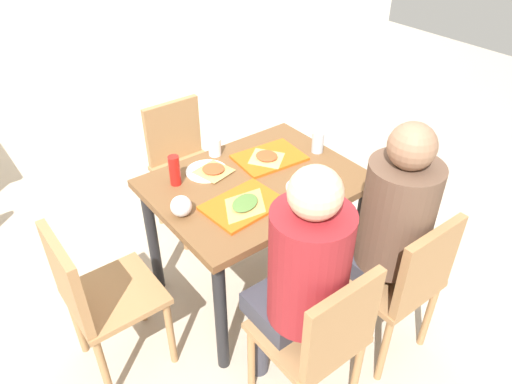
{
  "coord_description": "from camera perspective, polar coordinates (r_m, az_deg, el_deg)",
  "views": [
    {
      "loc": [
        -1.24,
        -1.62,
        2.13
      ],
      "look_at": [
        0.0,
        0.0,
        0.68
      ],
      "focal_mm": 33.59,
      "sensor_mm": 36.0,
      "label": 1
    }
  ],
  "objects": [
    {
      "name": "tray_red_far",
      "position": [
        2.63,
        1.61,
        4.11
      ],
      "size": [
        0.38,
        0.29,
        0.02
      ],
      "primitive_type": "cube",
      "rotation": [
        0.0,
        0.0,
        -0.09
      ],
      "color": "#D85914",
      "rests_on": "main_table"
    },
    {
      "name": "chair_near_left",
      "position": [
        2.07,
        7.75,
        -16.67
      ],
      "size": [
        0.4,
        0.4,
        0.87
      ],
      "color": "#9E7247",
      "rests_on": "ground_plane"
    },
    {
      "name": "tray_red_near",
      "position": [
        2.27,
        -1.55,
        -1.55
      ],
      "size": [
        0.38,
        0.29,
        0.02
      ],
      "primitive_type": "cube",
      "rotation": [
        0.0,
        0.0,
        0.08
      ],
      "color": "#D85914",
      "rests_on": "main_table"
    },
    {
      "name": "soda_can",
      "position": [
        2.69,
        7.37,
        5.94
      ],
      "size": [
        0.07,
        0.07,
        0.12
      ],
      "primitive_type": "cylinder",
      "color": "#B7BCC6",
      "rests_on": "main_table"
    },
    {
      "name": "plastic_cup_b",
      "position": [
        2.23,
        5.86,
        -1.15
      ],
      "size": [
        0.07,
        0.07,
        0.1
      ],
      "primitive_type": "cylinder",
      "color": "white",
      "rests_on": "main_table"
    },
    {
      "name": "foil_bundle",
      "position": [
        2.22,
        -8.9,
        -1.67
      ],
      "size": [
        0.1,
        0.1,
        0.1
      ],
      "primitive_type": "sphere",
      "color": "silver",
      "rests_on": "main_table"
    },
    {
      "name": "ground_plane",
      "position": [
        2.96,
        -0.0,
        -10.98
      ],
      "size": [
        10.0,
        10.0,
        0.02
      ],
      "primitive_type": "cube",
      "color": "#B7A893"
    },
    {
      "name": "pizza_slice_c",
      "position": [
        2.52,
        -5.1,
        2.66
      ],
      "size": [
        0.23,
        0.23,
        0.02
      ],
      "color": "tan",
      "rests_on": "paper_plate_center"
    },
    {
      "name": "pizza_slice_b",
      "position": [
        2.6,
        1.27,
        4.21
      ],
      "size": [
        0.19,
        0.2,
        0.02
      ],
      "color": "#DBAD60",
      "rests_on": "tray_red_far"
    },
    {
      "name": "plastic_cup_a",
      "position": [
        2.66,
        -4.94,
        5.39
      ],
      "size": [
        0.07,
        0.07,
        0.1
      ],
      "primitive_type": "cylinder",
      "color": "white",
      "rests_on": "main_table"
    },
    {
      "name": "pizza_slice_a",
      "position": [
        2.25,
        -1.32,
        -1.43
      ],
      "size": [
        0.27,
        0.24,
        0.02
      ],
      "color": "tan",
      "rests_on": "tray_red_near"
    },
    {
      "name": "chair_far_side",
      "position": [
        3.15,
        -8.72,
        4.03
      ],
      "size": [
        0.4,
        0.4,
        0.87
      ],
      "color": "#9E7247",
      "rests_on": "ground_plane"
    },
    {
      "name": "paper_plate_center",
      "position": [
        2.53,
        -5.88,
        2.5
      ],
      "size": [
        0.22,
        0.22,
        0.01
      ],
      "primitive_type": "cylinder",
      "color": "white",
      "rests_on": "main_table"
    },
    {
      "name": "paper_plate_near_edge",
      "position": [
        2.41,
        6.19,
        0.46
      ],
      "size": [
        0.22,
        0.22,
        0.01
      ],
      "primitive_type": "cylinder",
      "color": "white",
      "rests_on": "main_table"
    },
    {
      "name": "chair_near_right",
      "position": [
        2.36,
        17.14,
        -9.92
      ],
      "size": [
        0.4,
        0.4,
        0.87
      ],
      "color": "#9E7247",
      "rests_on": "ground_plane"
    },
    {
      "name": "chair_left_end",
      "position": [
        2.31,
        -18.59,
        -11.48
      ],
      "size": [
        0.4,
        0.4,
        0.87
      ],
      "color": "#9E7247",
      "rests_on": "ground_plane"
    },
    {
      "name": "person_in_red",
      "position": [
        1.95,
        5.44,
        -9.69
      ],
      "size": [
        0.32,
        0.42,
        1.28
      ],
      "color": "#383842",
      "rests_on": "ground_plane"
    },
    {
      "name": "person_in_brown_jacket",
      "position": [
        2.26,
        15.45,
        -3.6
      ],
      "size": [
        0.32,
        0.42,
        1.28
      ],
      "color": "#383842",
      "rests_on": "ground_plane"
    },
    {
      "name": "main_table",
      "position": [
        2.52,
        -0.0,
        -0.61
      ],
      "size": [
        1.05,
        0.8,
        0.76
      ],
      "color": "brown",
      "rests_on": "ground_plane"
    },
    {
      "name": "condiment_bottle",
      "position": [
        2.42,
        -9.67,
        2.54
      ],
      "size": [
        0.06,
        0.06,
        0.16
      ],
      "primitive_type": "cylinder",
      "color": "red",
      "rests_on": "main_table"
    }
  ]
}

